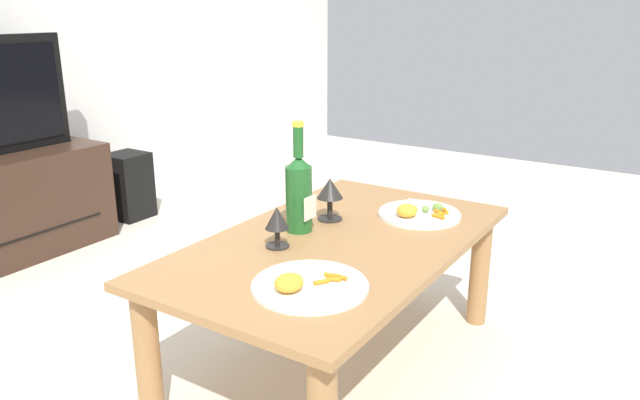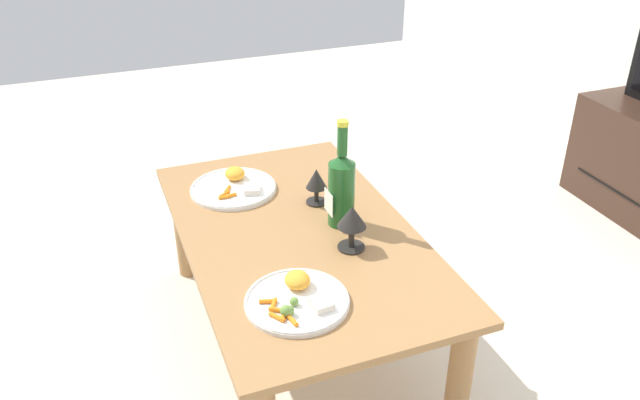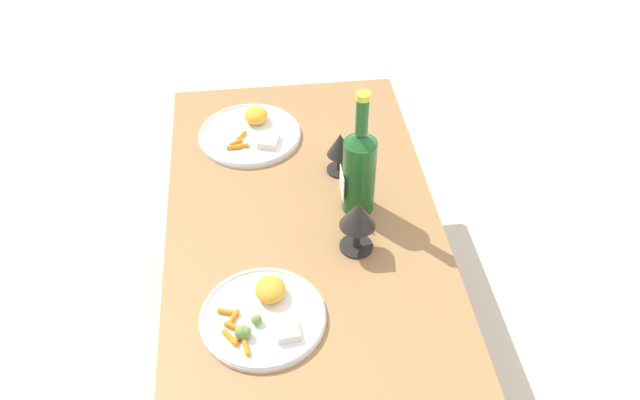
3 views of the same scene
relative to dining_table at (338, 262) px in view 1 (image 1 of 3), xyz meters
name	(u,v)px [view 1 (image 1 of 3)]	position (x,y,z in m)	size (l,w,h in m)	color
ground_plane	(337,364)	(0.00, 0.00, -0.37)	(6.40, 6.40, 0.00)	beige
dining_table	(338,262)	(0.00, 0.00, 0.00)	(1.20, 0.70, 0.44)	#9E7042
floor_speaker	(129,186)	(0.66, 1.75, -0.19)	(0.20, 0.20, 0.36)	black
wine_bottle	(298,191)	(0.00, 0.15, 0.21)	(0.08, 0.09, 0.35)	#1E5923
goblet_left	(277,221)	(-0.15, 0.12, 0.16)	(0.07, 0.07, 0.13)	black
goblet_right	(330,191)	(0.14, 0.12, 0.17)	(0.09, 0.09, 0.14)	black
dinner_plate_left	(308,284)	(-0.34, -0.12, 0.09)	(0.30, 0.30, 0.05)	white
dinner_plate_right	(419,213)	(0.33, -0.12, 0.09)	(0.28, 0.28, 0.05)	white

